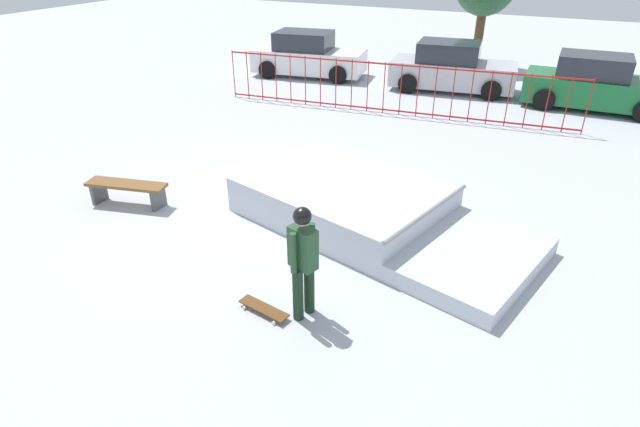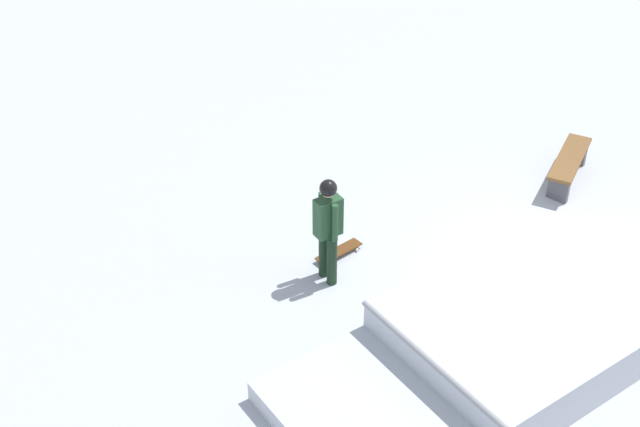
{
  "view_description": "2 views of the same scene",
  "coord_description": "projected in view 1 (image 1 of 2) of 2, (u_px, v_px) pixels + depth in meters",
  "views": [
    {
      "loc": [
        4.57,
        -7.84,
        4.79
      ],
      "look_at": [
        1.5,
        -1.45,
        0.9
      ],
      "focal_mm": 28.83,
      "sensor_mm": 36.0,
      "label": 1
    },
    {
      "loc": [
        9.44,
        3.4,
        8.1
      ],
      "look_at": [
        1.77,
        -3.01,
        1.0
      ],
      "focal_mm": 48.14,
      "sensor_mm": 36.0,
      "label": 2
    }
  ],
  "objects": [
    {
      "name": "skater",
      "position": [
        303.0,
        255.0,
        6.85
      ],
      "size": [
        0.43,
        0.42,
        1.73
      ],
      "rotation": [
        0.0,
        0.0,
        5.97
      ],
      "color": "black",
      "rests_on": "ground"
    },
    {
      "name": "park_bench",
      "position": [
        127.0,
        189.0,
        10.1
      ],
      "size": [
        1.65,
        0.76,
        0.48
      ],
      "rotation": [
        0.0,
        0.0,
        0.23
      ],
      "color": "brown",
      "rests_on": "ground"
    },
    {
      "name": "parked_car_white",
      "position": [
        308.0,
        56.0,
        19.2
      ],
      "size": [
        4.32,
        2.42,
        1.6
      ],
      "rotation": [
        0.0,
        0.0,
        0.16
      ],
      "color": "white",
      "rests_on": "ground"
    },
    {
      "name": "parked_car_silver",
      "position": [
        451.0,
        69.0,
        17.42
      ],
      "size": [
        4.27,
        2.29,
        1.6
      ],
      "rotation": [
        0.0,
        0.0,
        0.12
      ],
      "color": "#B7B7BC",
      "rests_on": "ground"
    },
    {
      "name": "ground_plane",
      "position": [
        284.0,
        206.0,
        10.23
      ],
      "size": [
        60.0,
        60.0,
        0.0
      ],
      "primitive_type": "plane",
      "color": "#B2B7C1"
    },
    {
      "name": "perimeter_fence",
      "position": [
        392.0,
        88.0,
        15.08
      ],
      "size": [
        10.47,
        1.07,
        1.5
      ],
      "rotation": [
        0.0,
        0.0,
        0.1
      ],
      "color": "maroon",
      "rests_on": "ground"
    },
    {
      "name": "parked_car_green",
      "position": [
        595.0,
        85.0,
        15.58
      ],
      "size": [
        4.11,
        1.93,
        1.6
      ],
      "rotation": [
        0.0,
        0.0,
        -0.0
      ],
      "color": "#196B33",
      "rests_on": "ground"
    },
    {
      "name": "skate_ramp",
      "position": [
        363.0,
        208.0,
        9.48
      ],
      "size": [
        5.89,
        3.91,
        0.74
      ],
      "rotation": [
        0.0,
        0.0,
        -0.26
      ],
      "color": "silver",
      "rests_on": "ground"
    },
    {
      "name": "skateboard",
      "position": [
        264.0,
        308.0,
        7.32
      ],
      "size": [
        0.82,
        0.36,
        0.09
      ],
      "rotation": [
        0.0,
        0.0,
        6.11
      ],
      "color": "#593314",
      "rests_on": "ground"
    }
  ]
}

